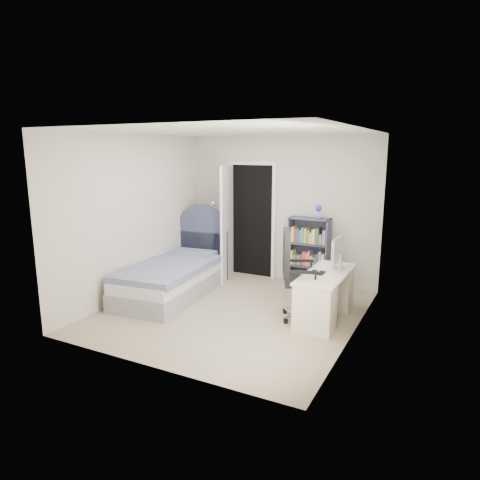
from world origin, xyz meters
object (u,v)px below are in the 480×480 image
at_px(nightstand, 210,251).
at_px(bookcase, 310,256).
at_px(desk, 326,293).
at_px(office_chair, 297,271).
at_px(floor_lamp, 212,247).
at_px(bed, 175,275).

bearing_deg(nightstand, bookcase, -0.24).
relative_size(desk, office_chair, 1.08).
bearing_deg(floor_lamp, desk, -21.67).
height_order(nightstand, floor_lamp, floor_lamp).
height_order(nightstand, desk, desk).
bearing_deg(nightstand, bed, -85.23).
xyz_separation_m(nightstand, bookcase, (1.92, -0.01, 0.13)).
relative_size(nightstand, office_chair, 0.52).
distance_m(floor_lamp, office_chair, 2.28).
bearing_deg(bookcase, nightstand, 179.76).
relative_size(floor_lamp, desk, 1.05).
bearing_deg(floor_lamp, office_chair, -29.34).
distance_m(floor_lamp, desk, 2.52).
bearing_deg(floor_lamp, nightstand, 129.83).
xyz_separation_m(bed, nightstand, (-0.10, 1.24, 0.12)).
bearing_deg(nightstand, desk, -24.80).
relative_size(nightstand, bookcase, 0.45).
xyz_separation_m(bed, office_chair, (2.09, -0.12, 0.37)).
bearing_deg(bed, floor_lamp, 84.20).
relative_size(bookcase, office_chair, 1.14).
height_order(bed, bookcase, bookcase).
xyz_separation_m(bed, floor_lamp, (0.10, 1.00, 0.27)).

